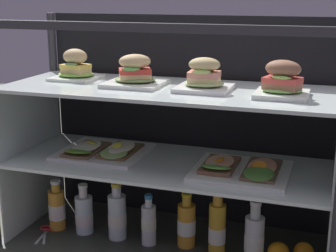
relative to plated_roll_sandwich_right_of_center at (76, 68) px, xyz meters
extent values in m
cube|color=#343931|center=(0.41, -0.06, -0.68)|extent=(1.28, 0.52, 0.04)
cylinder|color=#333338|center=(-0.21, 0.19, -0.25)|extent=(0.04, 0.04, 0.91)
cube|color=#333338|center=(0.41, -0.30, 0.19)|extent=(1.25, 0.03, 0.03)
cube|color=black|center=(0.41, 0.20, -0.23)|extent=(1.21, 0.01, 0.87)
cube|color=silver|center=(-0.19, -0.06, -0.51)|extent=(0.01, 0.45, 0.32)
cube|color=silver|center=(1.01, -0.06, -0.51)|extent=(0.01, 0.45, 0.32)
cube|color=silver|center=(0.41, -0.06, -0.34)|extent=(1.23, 0.47, 0.01)
cube|color=silver|center=(-0.19, -0.06, -0.20)|extent=(0.01, 0.45, 0.28)
cube|color=silver|center=(0.41, -0.06, -0.05)|extent=(1.23, 0.47, 0.01)
cube|color=white|center=(0.00, 0.00, -0.04)|extent=(0.17, 0.17, 0.01)
ellipsoid|color=#7EB448|center=(0.00, 0.00, -0.02)|extent=(0.15, 0.12, 0.02)
cube|color=#E2BB7D|center=(0.00, 0.00, -0.01)|extent=(0.11, 0.09, 0.02)
cube|color=#E4BE50|center=(0.00, 0.00, 0.01)|extent=(0.12, 0.09, 0.02)
ellipsoid|color=#5C8746|center=(0.00, -0.03, 0.02)|extent=(0.06, 0.04, 0.01)
ellipsoid|color=tan|center=(0.00, 0.00, 0.05)|extent=(0.12, 0.09, 0.06)
cube|color=white|center=(0.28, -0.05, -0.04)|extent=(0.21, 0.21, 0.02)
ellipsoid|color=olive|center=(0.28, -0.05, -0.02)|extent=(0.16, 0.13, 0.02)
cube|color=#E6BF7F|center=(0.28, -0.05, -0.01)|extent=(0.14, 0.13, 0.02)
cube|color=red|center=(0.28, -0.05, 0.01)|extent=(0.14, 0.13, 0.02)
ellipsoid|color=#63B352|center=(0.28, -0.09, 0.02)|extent=(0.08, 0.06, 0.02)
ellipsoid|color=tan|center=(0.28, -0.05, 0.05)|extent=(0.15, 0.13, 0.05)
cube|color=white|center=(0.55, -0.06, -0.04)|extent=(0.19, 0.19, 0.02)
ellipsoid|color=#9CB871|center=(0.55, -0.06, -0.02)|extent=(0.14, 0.12, 0.02)
cube|color=#DCC280|center=(0.55, -0.06, -0.01)|extent=(0.11, 0.09, 0.02)
cube|color=tan|center=(0.55, -0.06, 0.01)|extent=(0.12, 0.09, 0.02)
ellipsoid|color=#A4C95E|center=(0.55, -0.10, 0.03)|extent=(0.07, 0.04, 0.02)
ellipsoid|color=tan|center=(0.55, -0.06, 0.05)|extent=(0.12, 0.09, 0.05)
cube|color=white|center=(0.82, -0.09, -0.04)|extent=(0.18, 0.18, 0.02)
ellipsoid|color=#87C760|center=(0.82, -0.09, -0.02)|extent=(0.13, 0.11, 0.02)
cube|color=#9C664A|center=(0.82, -0.09, -0.01)|extent=(0.13, 0.10, 0.02)
cube|color=#C9453A|center=(0.82, -0.09, 0.01)|extent=(0.13, 0.11, 0.02)
ellipsoid|color=#8FBA51|center=(0.82, -0.13, 0.02)|extent=(0.07, 0.04, 0.02)
ellipsoid|color=brown|center=(0.82, -0.09, 0.05)|extent=(0.14, 0.11, 0.06)
cube|color=white|center=(0.13, -0.03, -0.33)|extent=(0.34, 0.31, 0.01)
cube|color=brown|center=(0.06, -0.06, -0.32)|extent=(0.12, 0.22, 0.01)
ellipsoid|color=#5F992E|center=(0.06, -0.12, -0.31)|extent=(0.11, 0.11, 0.04)
ellipsoid|color=white|center=(0.06, -0.06, -0.30)|extent=(0.10, 0.18, 0.01)
cylinder|color=yellow|center=(0.08, -0.03, -0.29)|extent=(0.05, 0.05, 0.02)
cube|color=brown|center=(0.20, -0.03, -0.32)|extent=(0.12, 0.22, 0.01)
ellipsoid|color=#96BC65|center=(0.20, -0.10, -0.31)|extent=(0.12, 0.13, 0.03)
ellipsoid|color=#F4E8C9|center=(0.20, -0.03, -0.30)|extent=(0.10, 0.17, 0.02)
cylinder|color=yellow|center=(0.19, -0.05, -0.29)|extent=(0.05, 0.05, 0.02)
cube|color=white|center=(0.70, -0.08, -0.33)|extent=(0.34, 0.31, 0.01)
cube|color=brown|center=(0.62, -0.08, -0.31)|extent=(0.12, 0.20, 0.01)
ellipsoid|color=#5B9A40|center=(0.62, -0.14, -0.30)|extent=(0.11, 0.11, 0.04)
ellipsoid|color=#E5A684|center=(0.62, -0.08, -0.30)|extent=(0.10, 0.16, 0.01)
cylinder|color=orange|center=(0.62, -0.10, -0.29)|extent=(0.04, 0.04, 0.02)
cube|color=brown|center=(0.77, -0.08, -0.31)|extent=(0.12, 0.24, 0.01)
ellipsoid|color=#508937|center=(0.77, -0.15, -0.30)|extent=(0.12, 0.13, 0.03)
ellipsoid|color=#ED9A7A|center=(0.77, -0.08, -0.30)|extent=(0.10, 0.20, 0.01)
cylinder|color=orange|center=(0.76, -0.10, -0.29)|extent=(0.06, 0.05, 0.02)
cylinder|color=gold|center=(-0.06, -0.10, -0.58)|extent=(0.07, 0.07, 0.16)
cylinder|color=white|center=(-0.06, -0.10, -0.59)|extent=(0.07, 0.07, 0.06)
cylinder|color=gold|center=(-0.06, -0.10, -0.48)|extent=(0.04, 0.04, 0.04)
cylinder|color=white|center=(-0.06, -0.10, -0.46)|extent=(0.04, 0.04, 0.01)
cylinder|color=white|center=(0.06, -0.09, -0.59)|extent=(0.07, 0.07, 0.15)
cylinder|color=silver|center=(0.06, -0.09, -0.60)|extent=(0.07, 0.07, 0.05)
cylinder|color=white|center=(0.06, -0.09, -0.49)|extent=(0.03, 0.03, 0.04)
cylinder|color=white|center=(0.06, -0.09, -0.46)|extent=(0.04, 0.04, 0.01)
cylinder|color=silver|center=(0.21, -0.10, -0.57)|extent=(0.07, 0.07, 0.18)
cylinder|color=silver|center=(0.21, -0.10, -0.58)|extent=(0.07, 0.07, 0.05)
cylinder|color=silver|center=(0.21, -0.10, -0.46)|extent=(0.04, 0.04, 0.04)
cylinder|color=gold|center=(0.21, -0.10, -0.44)|extent=(0.04, 0.04, 0.01)
cylinder|color=silver|center=(0.35, -0.10, -0.58)|extent=(0.06, 0.06, 0.16)
cylinder|color=silver|center=(0.35, -0.10, -0.58)|extent=(0.06, 0.06, 0.05)
cylinder|color=white|center=(0.35, -0.10, -0.49)|extent=(0.03, 0.03, 0.03)
cylinder|color=teal|center=(0.35, -0.10, -0.46)|extent=(0.03, 0.03, 0.02)
cylinder|color=gold|center=(0.49, -0.07, -0.58)|extent=(0.07, 0.07, 0.17)
cylinder|color=silver|center=(0.49, -0.07, -0.58)|extent=(0.07, 0.07, 0.06)
cylinder|color=gold|center=(0.49, -0.07, -0.48)|extent=(0.04, 0.04, 0.04)
cylinder|color=gold|center=(0.49, -0.07, -0.45)|extent=(0.04, 0.04, 0.01)
cylinder|color=gold|center=(0.62, -0.09, -0.56)|extent=(0.06, 0.06, 0.20)
cylinder|color=silver|center=(0.62, -0.09, -0.58)|extent=(0.06, 0.06, 0.06)
cylinder|color=gold|center=(0.62, -0.09, -0.44)|extent=(0.04, 0.04, 0.05)
cylinder|color=white|center=(0.62, -0.09, -0.41)|extent=(0.04, 0.04, 0.01)
cylinder|color=white|center=(0.76, -0.10, -0.58)|extent=(0.07, 0.07, 0.17)
cylinder|color=white|center=(0.76, -0.10, -0.59)|extent=(0.07, 0.07, 0.06)
cylinder|color=silver|center=(0.76, -0.10, -0.47)|extent=(0.04, 0.04, 0.05)
cylinder|color=white|center=(0.76, -0.10, -0.44)|extent=(0.04, 0.04, 0.02)
sphere|color=orange|center=(0.93, -0.05, -0.63)|extent=(0.07, 0.07, 0.07)
cube|color=silver|center=(-0.07, -0.20, -0.66)|extent=(0.06, 0.10, 0.00)
torus|color=red|center=(-0.11, -0.12, -0.66)|extent=(0.06, 0.06, 0.01)
cube|color=silver|center=(-0.08, -0.20, -0.66)|extent=(0.02, 0.11, 0.00)
torus|color=red|center=(-0.09, -0.12, -0.66)|extent=(0.05, 0.05, 0.01)
cylinder|color=silver|center=(-0.09, -0.16, -0.66)|extent=(0.01, 0.01, 0.01)
camera|label=1|loc=(1.00, -1.80, 0.30)|focal=54.35mm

